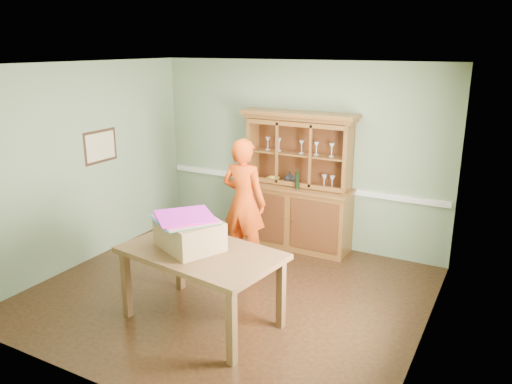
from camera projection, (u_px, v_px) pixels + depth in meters
The scene contains 14 objects.
floor at pixel (229, 293), 6.07m from camera, with size 4.50×4.50×0.00m, color #412915.
ceiling at pixel (225, 64), 5.30m from camera, with size 4.50×4.50×0.00m, color white.
wall_back at pixel (298, 154), 7.37m from camera, with size 4.50×4.50×0.00m, color gray.
wall_left at pixel (84, 165), 6.71m from camera, with size 4.00×4.00×0.00m, color gray.
wall_right at pixel (432, 218), 4.66m from camera, with size 4.00×4.00×0.00m, color gray.
wall_front at pixel (96, 246), 4.00m from camera, with size 4.50×4.50×0.00m, color gray.
chair_rail at pixel (296, 184), 7.48m from camera, with size 4.41×0.05×0.08m, color white.
framed_map at pixel (101, 146), 6.90m from camera, with size 0.03×0.60×0.46m.
window_panel at pixel (425, 211), 4.37m from camera, with size 0.03×0.96×1.36m.
china_hutch at pixel (296, 200), 7.32m from camera, with size 1.70×0.56×2.00m.
dining_table at pixel (201, 259), 5.25m from camera, with size 1.79×1.22×0.83m.
cardboard_box at pixel (190, 234), 5.26m from camera, with size 0.66×0.53×0.31m, color #A58155.
kite_stack at pixel (184, 218), 5.20m from camera, with size 0.80×0.80×0.04m.
person at pixel (244, 202), 6.70m from camera, with size 0.63×0.42×1.74m, color #F74D0F.
Camera 1 is at (2.89, -4.65, 2.90)m, focal length 35.00 mm.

